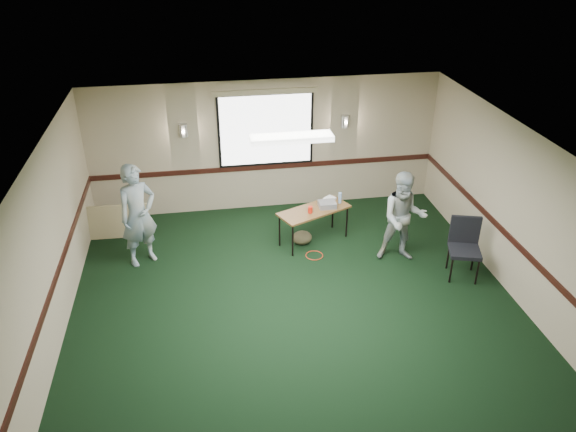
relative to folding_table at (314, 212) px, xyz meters
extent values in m
plane|color=black|center=(-0.67, -2.42, -0.62)|extent=(8.00, 8.00, 0.00)
plane|color=tan|center=(-0.67, 1.58, 0.73)|extent=(7.00, 0.00, 7.00)
plane|color=tan|center=(-4.17, -2.42, 0.73)|extent=(0.00, 8.00, 8.00)
plane|color=tan|center=(2.83, -2.42, 0.73)|extent=(0.00, 8.00, 8.00)
plane|color=silver|center=(-0.67, -2.42, 2.08)|extent=(8.00, 8.00, 0.00)
cube|color=black|center=(-0.67, 1.57, 0.28)|extent=(7.00, 0.03, 0.10)
cube|color=black|center=(-4.16, -2.42, 0.28)|extent=(0.03, 8.00, 0.10)
cube|color=black|center=(2.81, -2.42, 0.28)|extent=(0.03, 8.00, 0.10)
cube|color=black|center=(-0.67, 1.56, 1.08)|extent=(1.90, 0.01, 1.50)
cube|color=white|center=(-0.67, 1.55, 1.08)|extent=(1.80, 0.02, 1.40)
cube|color=tan|center=(-0.67, 1.55, 1.85)|extent=(2.05, 0.08, 0.10)
cylinder|color=silver|center=(-2.27, 1.52, 1.18)|extent=(0.16, 0.16, 0.25)
cylinder|color=silver|center=(0.93, 1.52, 1.18)|extent=(0.16, 0.16, 0.25)
cube|color=white|center=(-0.67, -1.42, 2.02)|extent=(1.20, 0.32, 0.08)
cube|color=#573719|center=(0.00, 0.00, 0.03)|extent=(1.45, 1.05, 0.04)
cylinder|color=black|center=(-0.48, -0.45, -0.31)|extent=(0.03, 0.03, 0.64)
cylinder|color=black|center=(0.65, 0.06, -0.31)|extent=(0.03, 0.03, 0.64)
cylinder|color=black|center=(-0.65, -0.06, -0.31)|extent=(0.03, 0.03, 0.64)
cylinder|color=black|center=(0.48, 0.45, -0.31)|extent=(0.03, 0.03, 0.64)
cube|color=gray|center=(0.26, 0.06, 0.10)|extent=(0.31, 0.26, 0.10)
cube|color=white|center=(0.37, 0.32, 0.08)|extent=(0.27, 0.26, 0.05)
cylinder|color=red|center=(-0.09, -0.11, 0.11)|extent=(0.08, 0.08, 0.12)
cylinder|color=#81A5D3|center=(0.53, 0.18, 0.16)|extent=(0.06, 0.06, 0.21)
ellipsoid|color=#494129|center=(-0.23, -0.07, -0.49)|extent=(0.39, 0.30, 0.27)
torus|color=#B73516|center=(-0.09, -0.52, -0.62)|extent=(0.39, 0.39, 0.02)
cube|color=tan|center=(-3.67, 0.79, -0.30)|extent=(1.26, 0.22, 0.64)
cube|color=black|center=(2.25, -1.55, -0.12)|extent=(0.63, 0.63, 0.07)
cube|color=black|center=(2.32, -1.32, 0.16)|extent=(0.50, 0.20, 0.50)
cylinder|color=black|center=(1.99, -1.70, -0.39)|extent=(0.03, 0.03, 0.47)
cylinder|color=black|center=(2.40, -1.82, -0.39)|extent=(0.03, 0.03, 0.47)
cylinder|color=black|center=(2.11, -1.29, -0.39)|extent=(0.03, 0.03, 0.47)
cylinder|color=black|center=(2.52, -1.41, -0.39)|extent=(0.03, 0.03, 0.47)
imported|color=#426A91|center=(-3.12, -0.18, 0.30)|extent=(0.81, 0.73, 1.86)
imported|color=#7FA1C6|center=(1.41, -0.84, 0.21)|extent=(0.92, 0.77, 1.66)
camera|label=1|loc=(-1.97, -8.91, 4.88)|focal=35.00mm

